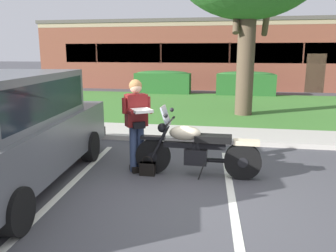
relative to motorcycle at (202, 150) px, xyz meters
name	(u,v)px	position (x,y,z in m)	size (l,w,h in m)	color
ground_plane	(186,195)	(-0.16, -0.89, -0.49)	(140.00, 140.00, 0.00)	#424247
curb_strip	(203,141)	(-0.16, 2.25, -0.43)	(60.00, 0.20, 0.12)	#B7B2A8
concrete_walk	(205,134)	(-0.16, 3.10, -0.45)	(60.00, 1.50, 0.08)	#B7B2A8
grass_lawn	(214,106)	(-0.16, 7.95, -0.46)	(60.00, 8.18, 0.06)	#3D752D
stall_stripe_0	(74,182)	(-2.13, -0.69, -0.49)	(0.12, 4.40, 0.01)	silver
stall_stripe_1	(231,193)	(0.53, -0.69, -0.49)	(0.12, 4.40, 0.01)	silver
motorcycle	(202,150)	(0.00, 0.00, 0.00)	(2.24, 0.82, 1.26)	black
rider_person	(137,118)	(-1.19, 0.04, 0.52)	(0.61, 0.67, 1.70)	black
handbag	(147,168)	(-0.95, -0.15, -0.34)	(0.28, 0.13, 0.36)	black
parked_suv_adjacent	(4,131)	(-3.06, -1.09, 0.47)	(2.33, 4.98, 1.86)	#515459
hedge_left	(163,82)	(-3.04, 11.86, 0.16)	(2.91, 0.90, 1.24)	#235623
hedge_center_left	(246,83)	(1.23, 11.86, 0.16)	(2.91, 0.90, 1.24)	#235623
brick_building	(230,54)	(0.37, 18.99, 1.55)	(23.41, 10.11, 4.07)	brown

